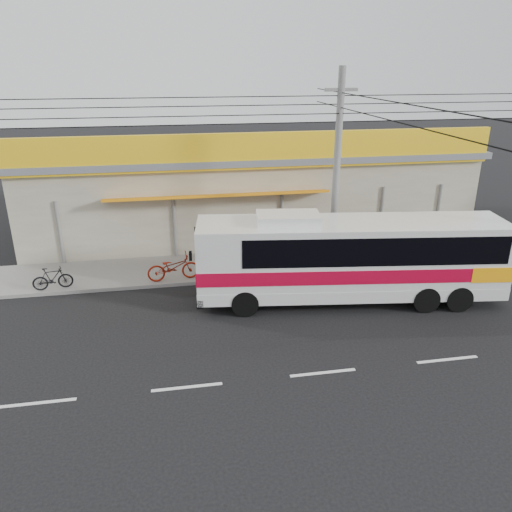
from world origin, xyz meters
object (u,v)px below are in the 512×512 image
Objects in this scene: motorbike_red at (173,267)px; utility_pole at (340,107)px; coach_bus at (355,255)px; motorbike_dark at (53,278)px.

utility_pole reaches higher than motorbike_red.
coach_bus is 7.37m from motorbike_red.
coach_bus is at bearing -86.44° from utility_pole.
utility_pole is at bearing -100.96° from motorbike_red.
coach_bus is at bearing -118.61° from motorbike_red.
coach_bus is at bearing -111.77° from motorbike_dark.
coach_bus is 5.57m from utility_pole.
coach_bus is 7.57× the size of motorbike_dark.
motorbike_dark is at bearing 173.97° from coach_bus.
coach_bus is 11.83m from motorbike_dark.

